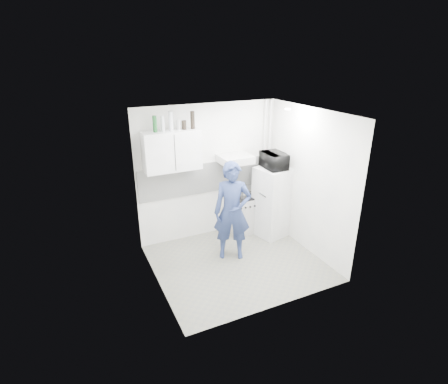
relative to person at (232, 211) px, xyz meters
name	(u,v)px	position (x,y,z in m)	size (l,w,h in m)	color
floor	(237,263)	(-0.02, -0.25, -0.88)	(2.80, 2.80, 0.00)	#63645D
ceiling	(240,113)	(-0.02, -0.25, 1.72)	(2.80, 2.80, 0.00)	white
wall_back	(208,172)	(-0.02, 1.00, 0.42)	(2.80, 2.80, 0.00)	white
wall_left	(153,210)	(-1.42, -0.25, 0.42)	(2.60, 2.60, 0.00)	white
wall_right	(308,182)	(1.38, -0.25, 0.42)	(2.60, 2.60, 0.00)	white
person	(232,211)	(0.00, 0.00, 0.00)	(0.64, 0.42, 1.77)	navy
stove	(242,215)	(0.60, 0.75, -0.51)	(0.47, 0.47, 0.75)	#B9B8B6
fridge	(272,202)	(1.08, 0.42, -0.18)	(0.58, 0.58, 1.40)	white
stove_top	(242,197)	(0.60, 0.75, -0.12)	(0.45, 0.45, 0.03)	black
saucepan	(243,195)	(0.60, 0.73, -0.06)	(0.17, 0.17, 0.09)	silver
microwave	(274,161)	(1.08, 0.42, 0.67)	(0.37, 0.54, 0.30)	black
bottle_b	(155,124)	(-1.03, 0.83, 1.45)	(0.07, 0.07, 0.27)	#144C1E
bottle_c	(163,124)	(-0.90, 0.83, 1.45)	(0.06, 0.06, 0.26)	#B2B7BC
bottle_d	(171,121)	(-0.76, 0.83, 1.48)	(0.07, 0.07, 0.33)	#B2B7BC
canister_a	(179,125)	(-0.62, 0.83, 1.40)	(0.07, 0.07, 0.17)	silver
canister_b	(184,125)	(-0.53, 0.83, 1.39)	(0.08, 0.08, 0.16)	black
bottle_e	(193,120)	(-0.37, 0.83, 1.47)	(0.08, 0.08, 0.30)	black
upper_cabinet	(172,151)	(-0.77, 0.83, 0.97)	(1.00, 0.35, 0.70)	white
range_hood	(235,159)	(0.43, 0.75, 0.69)	(0.60, 0.50, 0.14)	#B9B8B6
backsplash	(209,177)	(-0.02, 0.99, 0.32)	(2.74, 0.03, 0.60)	white
pipe_a	(268,165)	(1.28, 0.92, 0.42)	(0.05, 0.05, 2.60)	#B9B8B6
pipe_b	(263,165)	(1.16, 0.92, 0.42)	(0.04, 0.04, 2.60)	#B9B8B6
ceiling_spot_fixture	(288,109)	(0.98, -0.05, 1.69)	(0.10, 0.10, 0.02)	white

